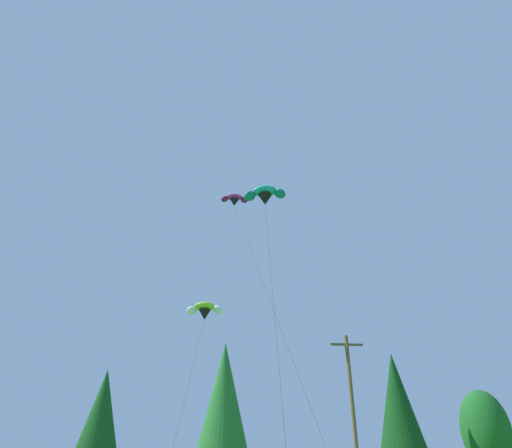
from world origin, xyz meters
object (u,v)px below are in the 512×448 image
at_px(utility_pole, 353,412).
at_px(parafoil_kite_far_magenta, 234,200).
at_px(parafoil_kite_mid_teal, 265,195).
at_px(parafoil_kite_high_lime_white, 205,311).

bearing_deg(utility_pole, parafoil_kite_far_magenta, 132.81).
xyz_separation_m(parafoil_kite_mid_teal, parafoil_kite_far_magenta, (-2.33, 6.75, 3.61)).
relative_size(utility_pole, parafoil_kite_mid_teal, 0.47).
distance_m(utility_pole, parafoil_kite_far_magenta, 23.19).
xyz_separation_m(parafoil_kite_high_lime_white, parafoil_kite_mid_teal, (4.79, -10.66, 6.43)).
bearing_deg(parafoil_kite_high_lime_white, parafoil_kite_far_magenta, -57.89).
relative_size(utility_pole, parafoil_kite_high_lime_white, 0.47).
relative_size(utility_pole, parafoil_kite_far_magenta, 0.41).
distance_m(utility_pole, parafoil_kite_high_lime_white, 18.78).
distance_m(parafoil_kite_high_lime_white, parafoil_kite_far_magenta, 11.06).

